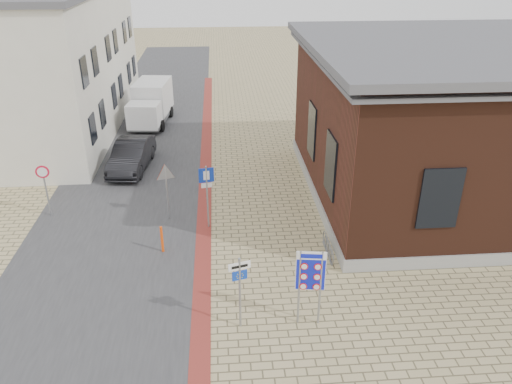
{
  "coord_description": "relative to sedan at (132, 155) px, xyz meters",
  "views": [
    {
      "loc": [
        -1.25,
        -13.23,
        10.36
      ],
      "look_at": [
        0.03,
        3.15,
        2.2
      ],
      "focal_mm": 35.0,
      "sensor_mm": 36.0,
      "label": 1
    }
  ],
  "objects": [
    {
      "name": "yield_sign",
      "position": [
        2.27,
        -5.44,
        1.12
      ],
      "size": [
        0.84,
        0.32,
        2.43
      ],
      "rotation": [
        0.0,
        0.0,
        0.31
      ],
      "color": "gray",
      "rests_on": "ground"
    },
    {
      "name": "parking_sign",
      "position": [
        3.94,
        -6.3,
        1.13
      ],
      "size": [
        0.59,
        0.15,
        2.71
      ],
      "rotation": [
        0.0,
        0.0,
        0.18
      ],
      "color": "gray",
      "rests_on": "ground"
    },
    {
      "name": "bollard",
      "position": [
        2.24,
        -8.0,
        -0.2
      ],
      "size": [
        0.11,
        0.11,
        1.08
      ],
      "primitive_type": "cylinder",
      "rotation": [
        0.0,
        0.0,
        0.2
      ],
      "color": "#F74C0D",
      "rests_on": "ground"
    },
    {
      "name": "border_sign",
      "position": [
        7.0,
        -12.3,
        1.09
      ],
      "size": [
        0.87,
        0.17,
        2.56
      ],
      "rotation": [
        0.0,
        0.0,
        -0.14
      ],
      "color": "gray",
      "rests_on": "ground"
    },
    {
      "name": "sedan",
      "position": [
        0.0,
        0.0,
        0.0
      ],
      "size": [
        2.04,
        4.62,
        1.48
      ],
      "primitive_type": "imported",
      "rotation": [
        0.0,
        0.0,
        -0.11
      ],
      "color": "black",
      "rests_on": "ground"
    },
    {
      "name": "brick_building",
      "position": [
        14.73,
        -3.8,
        2.75
      ],
      "size": [
        13.0,
        13.0,
        6.8
      ],
      "color": "gray",
      "rests_on": "ground"
    },
    {
      "name": "curb_strip",
      "position": [
        3.74,
        -0.8,
        -0.72
      ],
      "size": [
        0.6,
        40.0,
        0.02
      ],
      "primitive_type": "cube",
      "color": "maroon",
      "rests_on": "ground"
    },
    {
      "name": "townhouse_far",
      "position": [
        -5.26,
        13.2,
        3.43
      ],
      "size": [
        7.4,
        6.4,
        8.3
      ],
      "color": "silver",
      "rests_on": "ground"
    },
    {
      "name": "speed_sign",
      "position": [
        -2.76,
        -4.81,
        0.82
      ],
      "size": [
        0.55,
        0.1,
        2.33
      ],
      "rotation": [
        0.0,
        0.0,
        0.13
      ],
      "color": "gray",
      "rests_on": "ground"
    },
    {
      "name": "townhouse_mid",
      "position": [
        -5.26,
        7.2,
        3.83
      ],
      "size": [
        7.4,
        6.4,
        9.1
      ],
      "color": "silver",
      "rests_on": "ground"
    },
    {
      "name": "bike_rack",
      "position": [
        8.39,
        -8.6,
        -0.48
      ],
      "size": [
        0.08,
        1.8,
        0.6
      ],
      "color": "slate",
      "rests_on": "ground"
    },
    {
      "name": "essen_sign",
      "position": [
        4.94,
        -12.3,
        0.88
      ],
      "size": [
        0.65,
        0.21,
        2.45
      ],
      "rotation": [
        0.0,
        0.0,
        0.27
      ],
      "color": "gray",
      "rests_on": "ground"
    },
    {
      "name": "road_strip",
      "position": [
        0.24,
        4.2,
        -0.73
      ],
      "size": [
        7.0,
        60.0,
        0.02
      ],
      "primitive_type": "cube",
      "color": "#38383A",
      "rests_on": "ground"
    },
    {
      "name": "townhouse_near",
      "position": [
        -5.26,
        1.2,
        3.43
      ],
      "size": [
        7.4,
        6.4,
        8.3
      ],
      "color": "silver",
      "rests_on": "ground"
    },
    {
      "name": "box_truck",
      "position": [
        0.23,
        7.31,
        0.59
      ],
      "size": [
        2.52,
        5.1,
        2.57
      ],
      "rotation": [
        0.0,
        0.0,
        -0.12
      ],
      "color": "slate",
      "rests_on": "ground"
    },
    {
      "name": "ground",
      "position": [
        5.74,
        -10.8,
        -0.74
      ],
      "size": [
        120.0,
        120.0,
        0.0
      ],
      "primitive_type": "plane",
      "color": "tan",
      "rests_on": "ground"
    }
  ]
}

